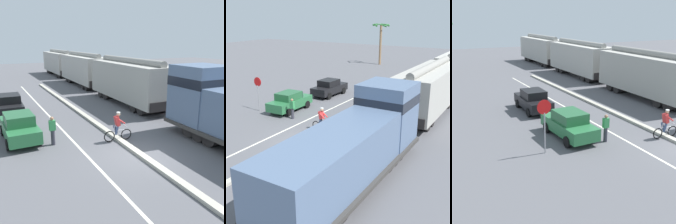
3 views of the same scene
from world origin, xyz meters
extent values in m
plane|color=#56565B|center=(0.00, 0.00, 0.00)|extent=(120.00, 120.00, 0.00)
cube|color=#B2AD9E|center=(0.00, 6.00, 0.08)|extent=(0.36, 36.00, 0.16)
cube|color=silver|center=(-2.40, 6.00, 0.00)|extent=(0.14, 36.00, 0.01)
cube|color=slate|center=(5.08, 1.24, 2.45)|extent=(2.80, 2.80, 3.50)
cube|color=black|center=(5.08, 1.24, 3.24)|extent=(2.83, 2.83, 0.56)
cylinder|color=black|center=(5.08, 0.83, 0.50)|extent=(2.40, 1.00, 1.00)
cylinder|color=black|center=(5.08, 0.03, 0.50)|extent=(2.40, 1.00, 1.00)
cylinder|color=black|center=(5.08, -0.77, 0.50)|extent=(2.40, 1.00, 1.00)
cube|color=#A29F98|center=(5.08, 9.84, 2.15)|extent=(2.90, 10.40, 3.10)
cylinder|color=gray|center=(5.08, 9.84, 3.88)|extent=(0.60, 9.88, 0.60)
cube|color=black|center=(5.08, 15.09, 0.95)|extent=(2.61, 0.10, 0.70)
cube|color=black|center=(5.08, 4.59, 0.95)|extent=(2.61, 0.10, 0.70)
cylinder|color=black|center=(5.08, 13.62, 0.45)|extent=(2.46, 0.90, 0.90)
cylinder|color=black|center=(5.08, 12.52, 0.45)|extent=(2.46, 0.90, 0.90)
cylinder|color=black|center=(5.08, 7.17, 0.45)|extent=(2.46, 0.90, 0.90)
cylinder|color=black|center=(5.08, 6.07, 0.45)|extent=(2.46, 0.90, 0.90)
cube|color=#ADAAA3|center=(5.08, 21.44, 2.15)|extent=(2.90, 10.40, 3.10)
cylinder|color=gray|center=(5.08, 21.44, 3.88)|extent=(0.60, 9.88, 0.60)
cube|color=black|center=(5.08, 26.69, 0.95)|extent=(2.61, 0.10, 0.70)
cube|color=black|center=(5.08, 16.19, 0.95)|extent=(2.61, 0.10, 0.70)
cylinder|color=black|center=(5.08, 25.22, 0.45)|extent=(2.46, 0.90, 0.90)
cylinder|color=black|center=(5.08, 24.12, 0.45)|extent=(2.46, 0.90, 0.90)
cylinder|color=black|center=(5.08, 18.77, 0.45)|extent=(2.46, 0.90, 0.90)
cylinder|color=black|center=(5.08, 17.67, 0.45)|extent=(2.46, 0.90, 0.90)
cube|color=#ADABA3|center=(5.08, 33.04, 2.15)|extent=(2.90, 10.40, 3.10)
cylinder|color=gray|center=(5.08, 33.04, 3.88)|extent=(0.60, 9.88, 0.60)
cube|color=black|center=(5.08, 38.29, 0.95)|extent=(2.61, 0.10, 0.70)
cube|color=black|center=(5.08, 27.79, 0.95)|extent=(2.61, 0.10, 0.70)
cylinder|color=black|center=(5.08, 36.82, 0.45)|extent=(2.46, 0.90, 0.90)
cylinder|color=black|center=(5.08, 35.72, 0.45)|extent=(2.46, 0.90, 0.90)
cylinder|color=black|center=(5.08, 30.37, 0.45)|extent=(2.46, 0.90, 0.90)
cylinder|color=black|center=(5.08, 29.27, 0.45)|extent=(2.46, 0.90, 0.90)
cube|color=#286B3D|center=(-5.08, 4.81, 0.67)|extent=(1.84, 4.25, 0.70)
cube|color=#225B34|center=(-5.08, 4.66, 1.32)|extent=(1.56, 1.95, 0.60)
cube|color=#1E232D|center=(-5.11, 5.66, 1.27)|extent=(1.43, 0.17, 0.51)
cylinder|color=black|center=(-5.93, 6.08, 0.32)|extent=(0.24, 0.65, 0.64)
cylinder|color=black|center=(-4.32, 6.13, 0.32)|extent=(0.24, 0.65, 0.64)
cylinder|color=black|center=(-5.85, 3.48, 0.32)|extent=(0.24, 0.65, 0.64)
cylinder|color=black|center=(-4.23, 3.53, 0.32)|extent=(0.24, 0.65, 0.64)
cube|color=black|center=(-4.98, 10.80, 0.67)|extent=(1.80, 4.24, 0.70)
cube|color=black|center=(-4.99, 10.65, 1.32)|extent=(1.54, 1.93, 0.60)
cube|color=#1E232D|center=(-4.96, 11.65, 1.27)|extent=(1.43, 0.15, 0.51)
cylinder|color=black|center=(-4.15, 12.08, 0.32)|extent=(0.23, 0.64, 0.64)
cylinder|color=black|center=(-5.82, 9.52, 0.32)|extent=(0.23, 0.64, 0.64)
cylinder|color=black|center=(-4.21, 9.48, 0.32)|extent=(0.23, 0.64, 0.64)
torus|color=black|center=(0.47, 2.13, 0.33)|extent=(0.66, 0.11, 0.66)
torus|color=black|center=(-0.58, 2.21, 0.33)|extent=(0.66, 0.11, 0.66)
cylinder|color=silver|center=(-0.05, 2.17, 0.63)|extent=(0.79, 0.11, 0.05)
cylinder|color=silver|center=(0.05, 2.16, 0.45)|extent=(0.48, 0.08, 0.36)
cylinder|color=silver|center=(-0.27, 2.19, 0.78)|extent=(0.04, 0.04, 0.30)
cylinder|color=silver|center=(0.39, 2.14, 0.88)|extent=(0.07, 0.48, 0.04)
cylinder|color=#38476B|center=(-0.16, 2.28, 0.68)|extent=(0.31, 0.16, 0.52)
cylinder|color=#38476B|center=(-0.18, 2.08, 0.68)|extent=(0.27, 0.16, 0.52)
cube|color=red|center=(-0.10, 2.17, 1.20)|extent=(0.35, 0.36, 0.57)
sphere|color=tan|center=(-0.03, 2.17, 1.59)|extent=(0.22, 0.22, 0.22)
cylinder|color=white|center=(-0.03, 2.17, 1.69)|extent=(0.22, 0.22, 0.05)
cylinder|color=red|center=(0.11, 2.32, 1.20)|extent=(0.47, 0.12, 0.36)
cylinder|color=red|center=(0.09, 2.00, 1.20)|extent=(0.47, 0.12, 0.36)
cylinder|color=#33333D|center=(-3.54, 3.24, 0.42)|extent=(0.22, 0.22, 0.85)
cube|color=#338C4C|center=(-3.54, 3.24, 1.13)|extent=(0.34, 0.22, 0.56)
sphere|color=#9E7051|center=(-3.54, 3.24, 1.52)|extent=(0.20, 0.20, 0.20)
camera|label=1|loc=(-6.64, -10.36, 5.59)|focal=42.00mm
camera|label=2|loc=(11.47, -14.62, 7.92)|focal=50.00mm
camera|label=3|loc=(-13.08, -10.48, 6.90)|focal=50.00mm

